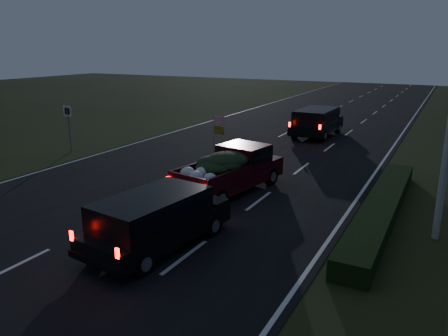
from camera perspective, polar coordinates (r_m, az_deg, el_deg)
The scene contains 7 objects.
ground at distance 15.86m, azimuth -11.21°, elevation -4.95°, with size 120.00×120.00×0.00m, color black.
road_asphalt at distance 15.86m, azimuth -11.22°, elevation -4.91°, with size 14.00×120.00×0.02m, color black.
hedge_row at distance 15.45m, azimuth 19.86°, elevation -4.99°, with size 1.00×10.00×0.60m, color black.
route_sign at distance 24.69m, azimuth -19.65°, elevation 5.77°, with size 0.55×0.08×2.50m.
pickup_truck at distance 16.92m, azimuth 0.91°, elevation 0.11°, with size 2.67×5.17×2.59m.
lead_suv at distance 28.15m, azimuth 12.02°, elevation 6.21°, with size 2.17×4.96×1.41m.
rear_suv at distance 12.27m, azimuth -9.06°, elevation -6.19°, with size 2.41×4.66×1.28m.
Camera 1 is at (9.51, -11.45, 5.48)m, focal length 35.00 mm.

